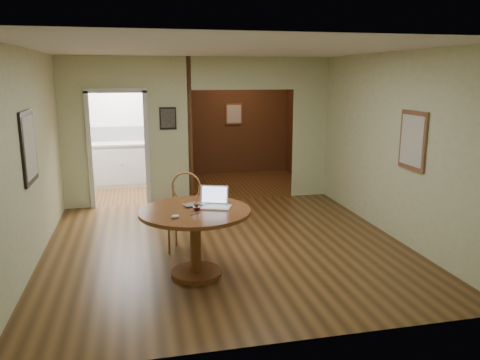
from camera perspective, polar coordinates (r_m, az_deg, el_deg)
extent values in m
plane|color=#3F2912|center=(6.68, -1.60, -8.10)|extent=(5.00, 5.00, 0.00)
plane|color=silver|center=(6.25, -1.75, 15.72)|extent=(5.00, 5.00, 0.00)
plane|color=beige|center=(3.95, 5.25, -2.30)|extent=(5.00, 0.00, 5.00)
plane|color=beige|center=(6.35, -24.42, 2.32)|extent=(0.00, 5.00, 5.00)
plane|color=beige|center=(7.22, 18.24, 3.94)|extent=(0.00, 5.00, 5.00)
cube|color=beige|center=(8.75, -19.61, 5.27)|extent=(0.50, 2.70, 0.04)
cube|color=beige|center=(8.71, -8.73, 5.82)|extent=(0.80, 2.70, 0.04)
cube|color=beige|center=(9.31, 8.51, 6.26)|extent=(0.70, 2.70, 0.04)
plane|color=silver|center=(10.68, -13.55, 6.86)|extent=(2.70, 0.00, 2.70)
plane|color=#411F12|center=(11.42, -0.77, 7.56)|extent=(2.70, 0.00, 2.70)
cube|color=#411F12|center=(9.98, -6.94, 6.73)|extent=(0.08, 2.50, 2.70)
cube|color=black|center=(6.32, -24.37, 3.66)|extent=(0.03, 0.70, 0.90)
cube|color=brown|center=(6.77, 20.33, 4.53)|extent=(0.03, 0.60, 0.80)
cube|color=black|center=(8.66, -8.78, 7.45)|extent=(0.30, 0.03, 0.40)
cube|color=silver|center=(11.39, -0.75, 8.05)|extent=(0.40, 0.03, 0.50)
cube|color=white|center=(10.69, -13.48, 5.52)|extent=(2.00, 0.02, 0.32)
cylinder|color=brown|center=(5.80, -5.36, -11.18)|extent=(0.62, 0.62, 0.05)
cylinder|color=brown|center=(5.66, -5.44, -7.67)|extent=(0.13, 0.13, 0.71)
cylinder|color=brown|center=(5.53, -5.52, -3.82)|extent=(1.32, 1.32, 0.04)
cylinder|color=#915833|center=(6.41, -6.90, -4.47)|extent=(0.59, 0.59, 0.03)
cylinder|color=#915833|center=(6.38, -8.66, -6.91)|extent=(0.03, 0.03, 0.49)
cylinder|color=#915833|center=(6.29, -5.81, -7.11)|extent=(0.03, 0.03, 0.49)
cylinder|color=#915833|center=(6.67, -7.81, -5.99)|extent=(0.03, 0.03, 0.49)
cylinder|color=#915833|center=(6.59, -5.08, -6.17)|extent=(0.03, 0.03, 0.49)
cylinder|color=#915833|center=(6.55, -8.11, -2.24)|extent=(0.03, 0.03, 0.39)
cylinder|color=#915833|center=(6.45, -4.97, -2.39)|extent=(0.03, 0.03, 0.39)
torus|color=#915833|center=(6.47, -6.57, -0.80)|extent=(0.40, 0.18, 0.42)
cube|color=silver|center=(5.58, -2.91, -3.32)|extent=(0.40, 0.34, 0.02)
cube|color=silver|center=(5.54, -2.85, -3.32)|extent=(0.31, 0.22, 0.00)
cube|color=silver|center=(5.68, -3.16, -1.78)|extent=(0.34, 0.18, 0.23)
cube|color=#8E98B5|center=(5.67, -3.15, -1.80)|extent=(0.30, 0.15, 0.19)
imported|color=silver|center=(5.65, -4.89, -3.06)|extent=(0.42, 0.34, 0.03)
ellipsoid|color=silver|center=(5.21, -7.89, -4.43)|extent=(0.11, 0.07, 0.04)
cylinder|color=#0D0C59|center=(5.33, -5.51, -4.16)|extent=(0.11, 0.07, 0.01)
cube|color=silver|center=(10.51, -13.31, 1.81)|extent=(2.00, 0.55, 0.90)
cube|color=#B8B7B3|center=(10.43, -13.44, 4.35)|extent=(2.06, 0.60, 0.04)
sphere|color=#B20C0C|center=(10.22, -14.18, 1.75)|extent=(0.03, 0.03, 0.03)
sphere|color=#B20C0C|center=(10.23, -8.58, 2.02)|extent=(0.03, 0.03, 0.03)
ellipsoid|color=beige|center=(10.42, -9.71, 5.52)|extent=(0.37, 0.33, 0.32)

